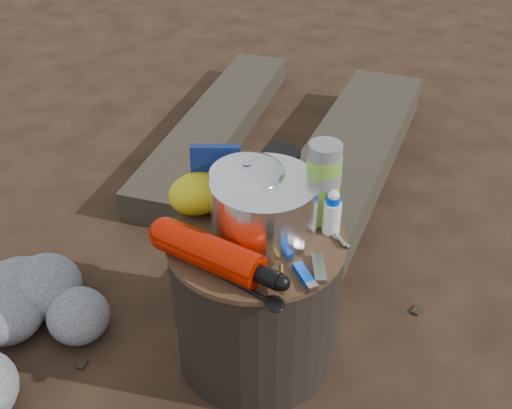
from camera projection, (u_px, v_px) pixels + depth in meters
name	position (u px, v px, depth m)	size (l,w,h in m)	color
ground	(256.00, 349.00, 1.62)	(60.00, 60.00, 0.00)	black
stump	(256.00, 297.00, 1.51)	(0.42, 0.42, 0.39)	black
rock_ring	(38.00, 381.00, 1.43)	(0.39, 0.85, 0.17)	slate
log_main	(333.00, 186.00, 2.13)	(0.30, 1.76, 0.15)	#322C21
log_small	(218.00, 125.00, 2.54)	(0.24, 1.32, 0.11)	#322C21
foil_windscreen	(264.00, 208.00, 1.37)	(0.24, 0.24, 0.15)	white
camping_pot	(247.00, 195.00, 1.39)	(0.17, 0.17, 0.17)	silver
fuel_bottle	(210.00, 253.00, 1.29)	(0.08, 0.32, 0.08)	#B91200
thermos	(323.00, 183.00, 1.40)	(0.08, 0.08, 0.20)	#72AB31
travel_mug	(281.00, 175.00, 1.49)	(0.09, 0.09, 0.13)	black
stuff_sack	(198.00, 193.00, 1.46)	(0.15, 0.12, 0.10)	gold
food_pouch	(216.00, 175.00, 1.47)	(0.12, 0.03, 0.15)	#0B184E
lighter	(303.00, 274.00, 1.28)	(0.02, 0.09, 0.02)	#003DD8
multitool	(319.00, 268.00, 1.30)	(0.02, 0.09, 0.01)	#A2A2A7
pot_grabber	(332.00, 234.00, 1.40)	(0.03, 0.11, 0.01)	#A2A2A7
spork	(246.00, 288.00, 1.25)	(0.03, 0.16, 0.01)	black
squeeze_bottle	(332.00, 214.00, 1.39)	(0.04, 0.04, 0.10)	silver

